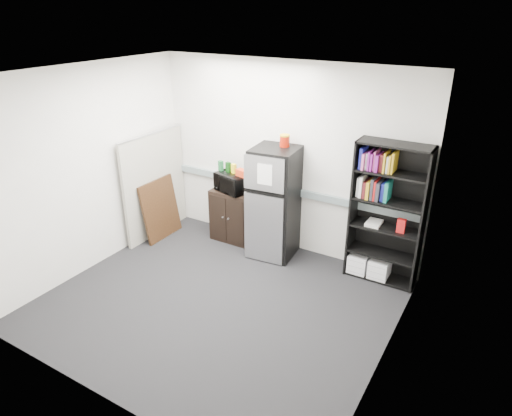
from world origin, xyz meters
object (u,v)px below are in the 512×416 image
(cubicle_partition, at_px, (155,185))
(refrigerator, at_px, (274,203))
(cabinet, at_px, (234,215))
(bookshelf, at_px, (386,211))
(microwave, at_px, (232,182))

(cubicle_partition, xyz_separation_m, refrigerator, (1.90, 0.34, -0.02))
(cabinet, bearing_deg, bookshelf, 1.67)
(microwave, relative_size, refrigerator, 0.31)
(cabinet, relative_size, microwave, 1.63)
(cubicle_partition, distance_m, cabinet, 1.29)
(cabinet, bearing_deg, cubicle_partition, -159.94)
(microwave, bearing_deg, cabinet, 103.85)
(bookshelf, bearing_deg, refrigerator, -174.49)
(refrigerator, bearing_deg, cubicle_partition, -175.70)
(microwave, bearing_deg, cubicle_partition, -146.79)
(bookshelf, xyz_separation_m, refrigerator, (-1.51, -0.15, -0.18))
(cubicle_partition, xyz_separation_m, cabinet, (1.15, 0.42, -0.41))
(cabinet, distance_m, refrigerator, 0.85)
(bookshelf, relative_size, microwave, 3.75)
(cabinet, xyz_separation_m, microwave, (0.00, -0.02, 0.54))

